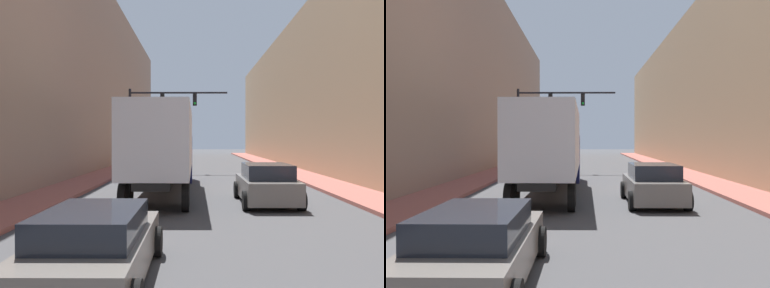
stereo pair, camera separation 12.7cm
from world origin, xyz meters
TOP-DOWN VIEW (x-y plane):
  - sidewalk_right at (6.63, 30.00)m, footprint 2.32×80.00m
  - sidewalk_left at (-6.63, 30.00)m, footprint 2.32×80.00m
  - building_right at (10.79, 30.00)m, footprint 6.00×80.00m
  - building_left at (-10.79, 30.00)m, footprint 6.00×80.00m
  - semi_truck at (-1.86, 19.60)m, footprint 2.45×13.12m
  - sedan_car at (-2.17, 7.02)m, footprint 2.01×4.71m
  - suv_car at (2.28, 16.12)m, footprint 2.17×4.51m
  - traffic_signal_gantry at (-3.52, 31.46)m, footprint 7.34×0.35m

SIDE VIEW (x-z plane):
  - sidewalk_right at x=6.63m, z-range 0.00..0.15m
  - sidewalk_left at x=-6.63m, z-range 0.00..0.15m
  - sedan_car at x=-2.17m, z-range -0.02..1.30m
  - suv_car at x=2.28m, z-range -0.03..1.51m
  - semi_truck at x=-1.86m, z-range 0.24..4.07m
  - traffic_signal_gantry at x=-3.52m, z-range 1.24..7.46m
  - building_right at x=10.79m, z-range 0.00..12.68m
  - building_left at x=-10.79m, z-range 0.00..15.34m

